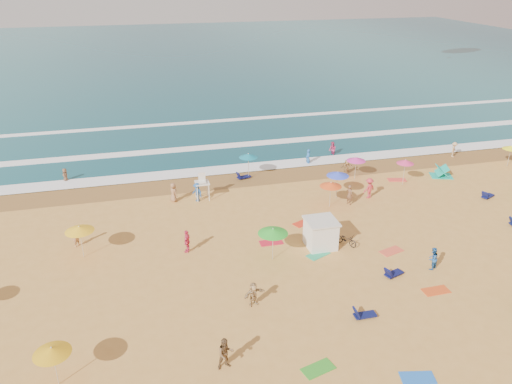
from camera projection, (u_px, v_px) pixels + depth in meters
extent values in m
plane|color=gold|center=(288.00, 242.00, 36.89)|extent=(220.00, 220.00, 0.00)
cube|color=#0C4756|center=(174.00, 57.00, 110.99)|extent=(220.00, 140.00, 0.18)
plane|color=olive|center=(249.00, 178.00, 47.92)|extent=(220.00, 220.00, 0.00)
cube|color=white|center=(243.00, 168.00, 50.08)|extent=(200.00, 2.20, 0.05)
cube|color=white|center=(229.00, 146.00, 56.26)|extent=(200.00, 1.60, 0.05)
cube|color=white|center=(214.00, 121.00, 65.08)|extent=(200.00, 1.20, 0.05)
cube|color=white|center=(321.00, 234.00, 35.91)|extent=(2.00, 2.00, 2.00)
cube|color=silver|center=(321.00, 221.00, 35.47)|extent=(2.20, 2.20, 0.12)
imported|color=black|center=(346.00, 239.00, 36.30)|extent=(1.48, 1.73, 0.90)
cone|color=#F25019|center=(331.00, 184.00, 41.39)|extent=(1.83, 1.83, 0.35)
cone|color=#117690|center=(248.00, 156.00, 46.96)|extent=(1.77, 1.77, 0.35)
cone|color=yellow|center=(79.00, 229.00, 34.03)|extent=(1.97, 1.97, 0.35)
cone|color=#EC3475|center=(405.00, 162.00, 45.50)|extent=(1.57, 1.57, 0.35)
cone|color=#FFFA1A|center=(511.00, 147.00, 49.85)|extent=(1.64, 1.64, 0.35)
cone|color=gold|center=(52.00, 351.00, 23.47)|extent=(1.79, 1.79, 0.35)
cone|color=#364EF3|center=(338.00, 174.00, 42.88)|extent=(1.92, 1.92, 0.35)
cone|color=green|center=(273.00, 231.00, 33.75)|extent=(2.07, 2.07, 0.35)
cone|color=#E132A2|center=(356.00, 159.00, 47.02)|extent=(1.79, 1.79, 0.35)
cube|color=#0E1447|center=(365.00, 315.00, 28.90)|extent=(1.30, 0.56, 0.34)
cube|color=#0E1248|center=(394.00, 274.00, 32.78)|extent=(1.41, 0.94, 0.34)
cube|color=#0F154D|center=(488.00, 196.00, 43.81)|extent=(1.42, 1.03, 0.34)
cube|color=#0E1146|center=(244.00, 177.00, 47.75)|extent=(1.40, 0.88, 0.34)
cube|color=green|center=(318.00, 369.00, 25.26)|extent=(1.87, 1.27, 0.03)
cube|color=red|center=(303.00, 223.00, 39.56)|extent=(1.90, 1.47, 0.03)
cube|color=#ED5537|center=(391.00, 251.00, 35.65)|extent=(1.87, 1.31, 0.03)
cube|color=red|center=(271.00, 242.00, 36.76)|extent=(1.71, 0.89, 0.03)
cube|color=blue|center=(418.00, 378.00, 24.70)|extent=(1.84, 1.20, 0.03)
cube|color=#2AAB74|center=(318.00, 255.00, 35.23)|extent=(1.90, 1.48, 0.03)
cube|color=#E64D19|center=(436.00, 291.00, 31.31)|extent=(1.71, 0.88, 0.03)
cube|color=#EC4337|center=(397.00, 180.00, 47.50)|extent=(1.85, 1.23, 0.03)
imported|color=#E33860|center=(187.00, 241.00, 35.28)|extent=(0.79, 1.09, 1.72)
imported|color=#D0343F|center=(369.00, 188.00, 43.51)|extent=(1.35, 1.05, 1.84)
imported|color=#2767B6|center=(308.00, 158.00, 51.03)|extent=(0.49, 0.70, 1.85)
imported|color=brown|center=(65.00, 176.00, 47.00)|extent=(0.62, 0.83, 1.54)
imported|color=tan|center=(454.00, 150.00, 52.92)|extent=(1.18, 1.16, 1.62)
imported|color=#C53164|center=(332.00, 150.00, 53.43)|extent=(0.80, 0.95, 1.75)
imported|color=#21589D|center=(433.00, 259.00, 33.28)|extent=(0.97, 0.89, 1.60)
imported|color=#9C6D48|center=(173.00, 192.00, 42.85)|extent=(0.87, 0.99, 1.71)
imported|color=tan|center=(347.00, 167.00, 48.57)|extent=(1.40, 0.49, 1.49)
imported|color=tan|center=(253.00, 294.00, 29.73)|extent=(1.51, 0.91, 1.55)
imported|color=brown|center=(226.00, 354.00, 25.00)|extent=(0.95, 0.79, 1.78)
imported|color=brown|center=(350.00, 195.00, 42.35)|extent=(0.63, 0.76, 1.78)
imported|color=#21559D|center=(197.00, 192.00, 42.86)|extent=(1.13, 1.27, 1.70)
imported|color=#AD794F|center=(75.00, 237.00, 36.01)|extent=(0.65, 0.69, 1.58)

